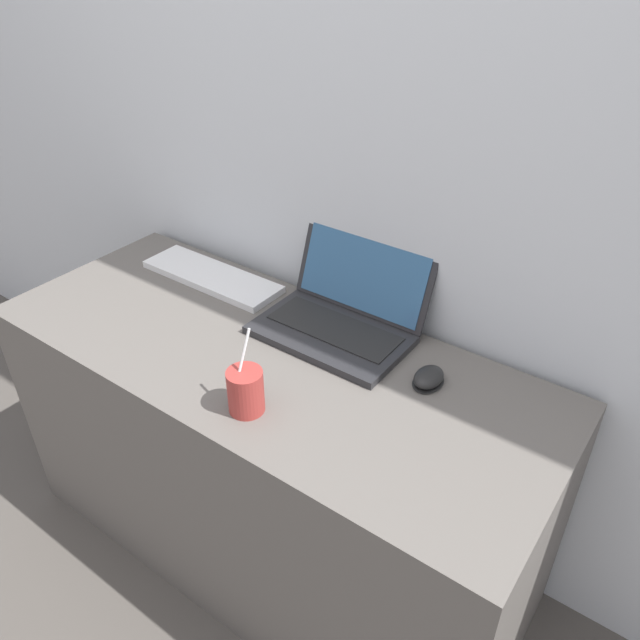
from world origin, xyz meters
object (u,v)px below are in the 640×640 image
object	(u,v)px
laptop	(342,313)
drink_cup	(246,390)
external_keyboard	(212,277)
computer_mouse	(429,378)

from	to	relation	value
laptop	drink_cup	world-z (taller)	laptop
laptop	external_keyboard	xyz separation A→B (m)	(-0.45, -0.01, -0.04)
laptop	drink_cup	distance (m)	0.38
drink_cup	computer_mouse	bearing A→B (deg)	48.33
drink_cup	external_keyboard	distance (m)	0.58
laptop	external_keyboard	world-z (taller)	laptop
drink_cup	computer_mouse	distance (m)	0.42
drink_cup	external_keyboard	world-z (taller)	drink_cup
laptop	computer_mouse	size ratio (longest dim) A/B	4.20
external_keyboard	laptop	bearing A→B (deg)	1.70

